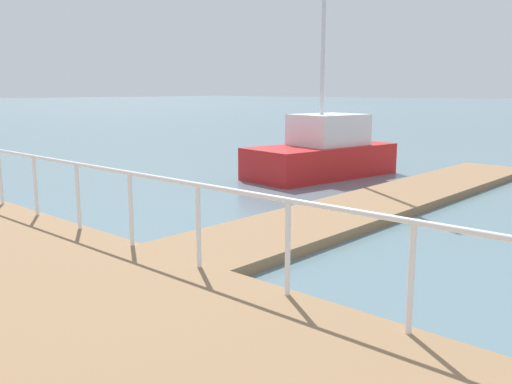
{
  "coord_description": "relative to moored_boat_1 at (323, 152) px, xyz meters",
  "views": [
    {
      "loc": [
        -7.57,
        5.16,
        2.6
      ],
      "look_at": [
        -1.24,
        10.91,
        1.0
      ],
      "focal_mm": 38.48,
      "sensor_mm": 36.0,
      "label": 1
    }
  ],
  "objects": [
    {
      "name": "boardwalk_railing",
      "position": [
        -9.16,
        -6.05,
        0.48
      ],
      "size": [
        0.06,
        28.58,
        1.08
      ],
      "color": "white",
      "rests_on": "boardwalk"
    },
    {
      "name": "ground_plane",
      "position": [
        -6.01,
        5.23,
        -0.74
      ],
      "size": [
        300.0,
        300.0,
        0.0
      ],
      "primitive_type": "plane",
      "color": "slate"
    },
    {
      "name": "floating_dock",
      "position": [
        -2.42,
        -3.56,
        -0.65
      ],
      "size": [
        14.19,
        2.0,
        0.18
      ],
      "primitive_type": "cube",
      "color": "#93704C",
      "rests_on": "ground_plane"
    },
    {
      "name": "moored_boat_1",
      "position": [
        0.0,
        0.0,
        0.0
      ],
      "size": [
        4.96,
        2.75,
        8.52
      ],
      "color": "red",
      "rests_on": "ground_plane"
    }
  ]
}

